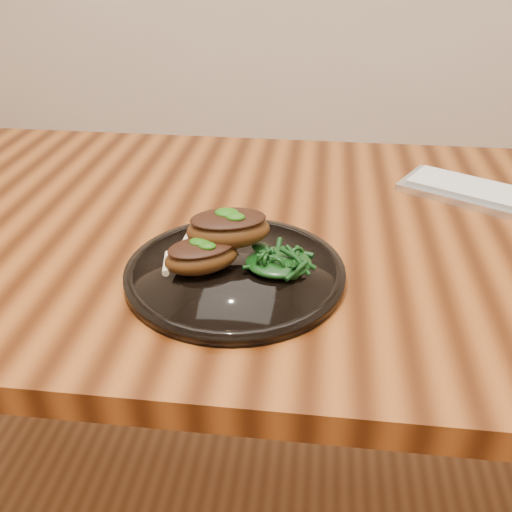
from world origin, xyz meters
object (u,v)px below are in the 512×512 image
at_px(plate, 235,272).
at_px(greens_heap, 279,258).
at_px(desk, 281,268).
at_px(lamb_chop_front, 201,255).

distance_m(plate, greens_heap, 0.06).
distance_m(desk, lamb_chop_front, 0.23).
height_order(lamb_chop_front, greens_heap, lamb_chop_front).
relative_size(plate, greens_heap, 3.31).
bearing_deg(desk, lamb_chop_front, -117.83).
xyz_separation_m(lamb_chop_front, greens_heap, (0.10, 0.02, -0.01)).
distance_m(desk, plate, 0.20).
bearing_deg(plate, greens_heap, 5.19).
bearing_deg(lamb_chop_front, desk, 62.17).
bearing_deg(lamb_chop_front, greens_heap, 8.98).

